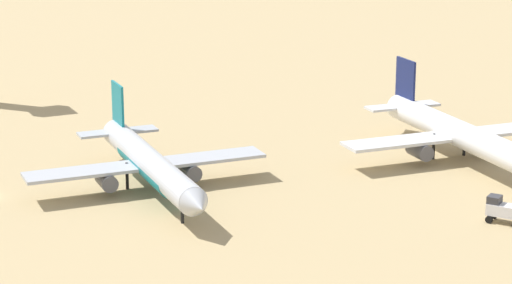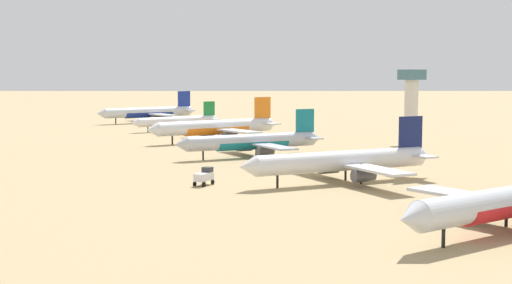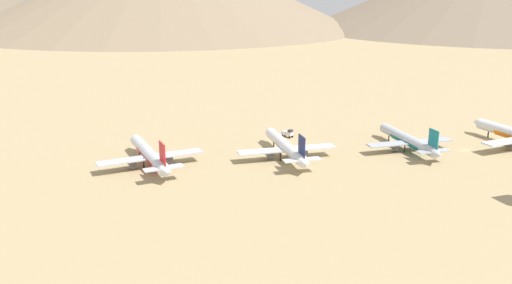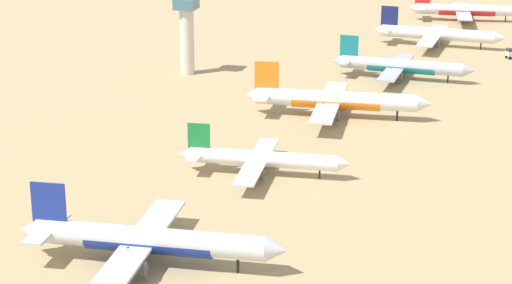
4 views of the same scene
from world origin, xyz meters
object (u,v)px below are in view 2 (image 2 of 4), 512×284
Objects in this scene: service_truck at (204,176)px; control_tower at (411,102)px; parked_jet_3 at (253,142)px; parked_jet_1 at (178,121)px; parked_jet_0 at (149,112)px; parked_jet_4 at (344,161)px; parked_jet_2 at (217,127)px.

service_truck is 119.94m from control_tower.
parked_jet_1 is at bearing -101.94° from parked_jet_3.
control_tower is at bearing -154.23° from service_truck.
parked_jet_3 is (29.96, 155.24, -0.54)m from parked_jet_0.
parked_jet_4 is 8.94× the size of service_truck.
parked_jet_1 is 153.37m from service_truck.
parked_jet_0 is 1.06× the size of parked_jet_4.
parked_jet_0 is 150.33m from control_tower.
parked_jet_1 is 7.51× the size of service_truck.
control_tower reaches higher than parked_jet_4.
parked_jet_1 is 0.89× the size of parked_jet_3.
parked_jet_3 reaches higher than service_truck.
parked_jet_3 is (21.41, 101.30, 0.47)m from parked_jet_1.
parked_jet_0 is at bearing -100.14° from parked_jet_4.
parked_jet_2 is at bearing 81.08° from parked_jet_1.
parked_jet_2 is at bearing -118.81° from service_truck.
parked_jet_0 is 212.24m from parked_jet_4.
parked_jet_4 reaches higher than parked_jet_1.
parked_jet_1 is 103.54m from parked_jet_3.
control_tower is at bearing -140.56° from parked_jet_4.
parked_jet_2 is 2.11× the size of control_tower.
parked_jet_3 is at bearing -131.52° from service_truck.
service_truck is at bearing 48.48° from parked_jet_3.
control_tower is (-41.31, 144.23, 9.48)m from parked_jet_0.
service_truck is (36.15, 40.84, -2.53)m from parked_jet_3.
parked_jet_1 is at bearing -100.53° from parked_jet_4.
parked_jet_4 is 1.95× the size of control_tower.
parked_jet_4 is (37.35, 208.92, -0.23)m from parked_jet_0.
parked_jet_0 is 1.12× the size of parked_jet_3.
parked_jet_2 is 69.97m from control_tower.
parked_jet_3 is 0.95× the size of parked_jet_4.
parked_jet_3 is 54.60m from service_truck.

